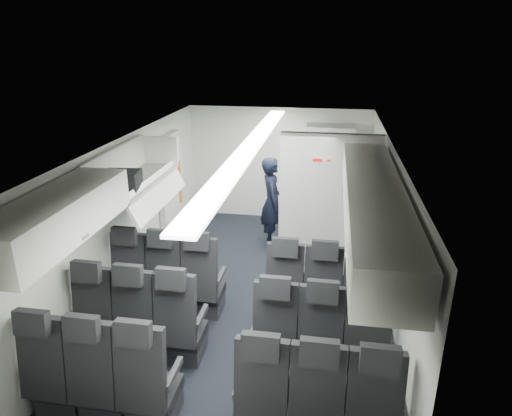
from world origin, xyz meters
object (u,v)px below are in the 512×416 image
(seat_row_front, at_px, (244,290))
(galley_unit, at_px, (328,177))
(boarding_door, at_px, (171,189))
(seat_row_mid, at_px, (228,333))
(seat_row_rear, at_px, (205,395))
(carry_on_bag, at_px, (121,182))
(flight_attendant, at_px, (272,202))

(seat_row_front, bearing_deg, galley_unit, 73.72)
(galley_unit, height_order, boarding_door, galley_unit)
(seat_row_mid, bearing_deg, galley_unit, 77.12)
(seat_row_mid, height_order, galley_unit, galley_unit)
(boarding_door, bearing_deg, galley_unit, 24.28)
(seat_row_rear, distance_m, carry_on_bag, 2.60)
(seat_row_front, height_order, boarding_door, boarding_door)
(flight_attendant, bearing_deg, galley_unit, -54.32)
(seat_row_mid, bearing_deg, carry_on_bag, 150.97)
(flight_attendant, bearing_deg, seat_row_front, 166.51)
(seat_row_mid, xyz_separation_m, boarding_door, (-1.64, 2.99, 0.55))
(galley_unit, height_order, carry_on_bag, carry_on_bag)
(seat_row_front, relative_size, seat_row_rear, 1.00)
(seat_row_mid, bearing_deg, boarding_door, 118.77)
(seat_row_rear, relative_size, galley_unit, 1.75)
(seat_row_front, xyz_separation_m, carry_on_bag, (-1.42, -0.11, 1.37))
(seat_row_mid, height_order, seat_row_rear, same)
(carry_on_bag, bearing_deg, flight_attendant, 52.14)
(seat_row_rear, height_order, boarding_door, boarding_door)
(seat_row_front, relative_size, carry_on_bag, 7.72)
(seat_row_rear, xyz_separation_m, galley_unit, (0.95, 5.05, 0.55))
(galley_unit, relative_size, carry_on_bag, 4.41)
(galley_unit, relative_size, boarding_door, 1.02)
(seat_row_mid, relative_size, carry_on_bag, 7.72)
(seat_row_mid, height_order, carry_on_bag, carry_on_bag)
(seat_row_front, height_order, seat_row_mid, same)
(seat_row_front, distance_m, boarding_door, 2.71)
(seat_row_front, xyz_separation_m, seat_row_rear, (0.00, -1.80, 0.00))
(flight_attendant, bearing_deg, seat_row_mid, 166.86)
(boarding_door, distance_m, flight_attendant, 1.71)
(boarding_door, xyz_separation_m, carry_on_bag, (0.22, -2.20, 0.82))
(seat_row_front, distance_m, flight_attendant, 2.28)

